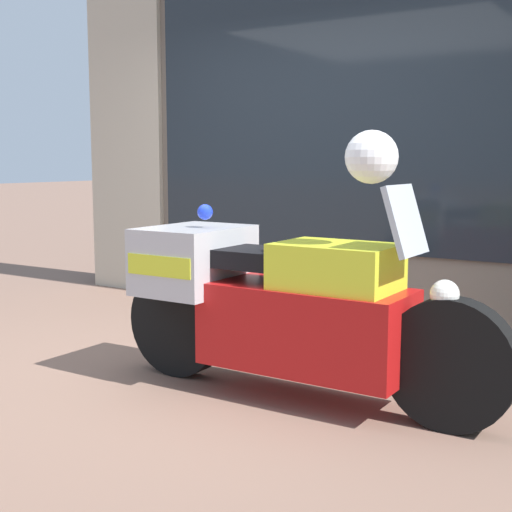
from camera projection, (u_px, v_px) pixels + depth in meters
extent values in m
plane|color=#7A5B4C|center=(179.00, 362.00, 4.58)|extent=(60.00, 60.00, 0.00)
cube|color=#6B6056|center=(326.00, 81.00, 5.98)|extent=(5.07, 0.40, 3.89)
cube|color=#B2A893|center=(142.00, 94.00, 7.12)|extent=(0.90, 0.55, 3.89)
cube|color=#1E262D|center=(361.00, 69.00, 5.57)|extent=(3.94, 0.02, 2.89)
cube|color=slate|center=(364.00, 281.00, 6.01)|extent=(3.72, 0.30, 0.55)
cube|color=silver|center=(373.00, 173.00, 6.01)|extent=(3.72, 0.02, 1.29)
cube|color=beige|center=(367.00, 95.00, 5.81)|extent=(3.72, 0.30, 0.02)
cube|color=#C68E19|center=(237.00, 98.00, 6.49)|extent=(0.18, 0.04, 0.06)
cube|color=navy|center=(321.00, 93.00, 6.03)|extent=(0.18, 0.04, 0.06)
cube|color=#B7B2A8|center=(418.00, 87.00, 5.57)|extent=(0.18, 0.04, 0.06)
cube|color=yellow|center=(235.00, 226.00, 6.59)|extent=(0.19, 0.04, 0.27)
cube|color=red|center=(316.00, 231.00, 6.13)|extent=(0.19, 0.03, 0.27)
cube|color=#2D8E42|center=(410.00, 236.00, 5.67)|extent=(0.19, 0.02, 0.27)
cylinder|color=black|center=(451.00, 364.00, 3.40)|extent=(0.65, 0.14, 0.65)
cylinder|color=black|center=(179.00, 322.00, 4.28)|extent=(0.65, 0.14, 0.65)
cube|color=#B71414|center=(306.00, 327.00, 3.80)|extent=(1.13, 0.48, 0.45)
cube|color=yellow|center=(336.00, 269.00, 3.67)|extent=(0.61, 0.43, 0.27)
cube|color=black|center=(265.00, 259.00, 3.89)|extent=(0.66, 0.36, 0.10)
cube|color=#B7B7BC|center=(194.00, 259.00, 4.16)|extent=(0.49, 0.64, 0.38)
cube|color=yellow|center=(194.00, 259.00, 4.16)|extent=(0.44, 0.65, 0.11)
cube|color=#B2BCC6|center=(406.00, 221.00, 3.44)|extent=(0.13, 0.33, 0.35)
sphere|color=white|center=(445.00, 294.00, 3.37)|extent=(0.14, 0.14, 0.14)
sphere|color=blue|center=(205.00, 212.00, 4.08)|extent=(0.09, 0.09, 0.09)
sphere|color=white|center=(372.00, 157.00, 3.49)|extent=(0.26, 0.26, 0.26)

